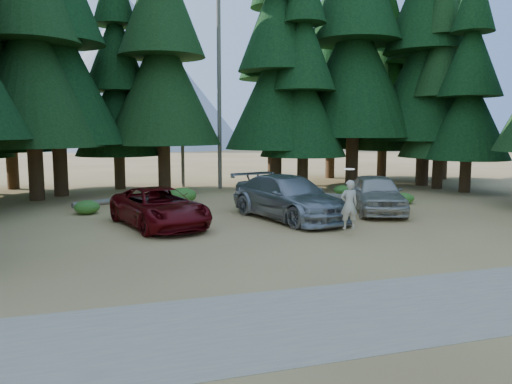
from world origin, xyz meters
TOP-DOWN VIEW (x-y plane):
  - ground at (0.00, 0.00)m, footprint 160.00×160.00m
  - gravel_strip at (0.00, -6.50)m, footprint 26.00×3.50m
  - forest_belt_north at (0.00, 15.00)m, footprint 36.00×7.00m
  - snag_front at (0.80, 14.50)m, footprint 0.24×0.24m
  - snag_back at (-1.20, 16.00)m, footprint 0.20×0.20m
  - mountain_peak at (-2.59, 88.23)m, footprint 48.00×50.00m
  - red_pickup at (-4.07, 3.49)m, footprint 3.64×5.58m
  - silver_minivan_center at (1.04, 3.56)m, footprint 3.83×6.34m
  - silver_minivan_right at (5.16, 3.88)m, footprint 3.42×5.20m
  - frisbee_player at (1.81, -0.03)m, footprint 0.64×0.46m
  - log_left at (-5.68, 9.79)m, footprint 3.48×1.95m
  - log_mid at (4.93, 8.79)m, footprint 2.41×2.32m
  - log_right at (3.71, 8.22)m, footprint 4.31×1.20m
  - shrub_far_left at (-6.68, 7.16)m, footprint 1.05×1.05m
  - shrub_left at (-2.67, 6.60)m, footprint 0.75×0.75m
  - shrub_center_left at (-2.33, 9.11)m, footprint 1.35×1.35m
  - shrub_center_right at (3.24, 10.00)m, footprint 0.93×0.93m
  - shrub_right at (6.44, 9.42)m, footprint 0.98×0.98m
  - shrub_far_right at (3.95, 9.08)m, footprint 1.24×1.24m
  - shrub_edge_east at (7.84, 5.76)m, footprint 0.94×0.94m

SIDE VIEW (x-z plane):
  - ground at x=0.00m, z-range 0.00..0.00m
  - forest_belt_north at x=0.00m, z-range -11.00..11.00m
  - gravel_strip at x=0.00m, z-range 0.00..0.01m
  - log_mid at x=4.93m, z-range 0.00..0.25m
  - log_left at x=-5.68m, z-range 0.00..0.27m
  - log_right at x=3.71m, z-range 0.00..0.28m
  - shrub_left at x=-2.67m, z-range 0.00..0.42m
  - shrub_center_right at x=3.24m, z-range 0.00..0.51m
  - shrub_edge_east at x=7.84m, z-range 0.00..0.52m
  - shrub_right at x=6.44m, z-range 0.00..0.54m
  - shrub_far_left at x=-6.68m, z-range 0.00..0.58m
  - shrub_far_right at x=3.95m, z-range 0.00..0.68m
  - shrub_center_left at x=-2.33m, z-range 0.00..0.74m
  - red_pickup at x=-4.07m, z-range 0.00..1.43m
  - silver_minivan_right at x=5.16m, z-range 0.00..1.65m
  - silver_minivan_center at x=1.04m, z-range 0.00..1.72m
  - frisbee_player at x=1.81m, z-range 0.06..2.08m
  - snag_back at x=-1.20m, z-range 0.00..10.00m
  - snag_front at x=0.80m, z-range 0.00..12.00m
  - mountain_peak at x=-2.59m, z-range -1.29..26.71m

